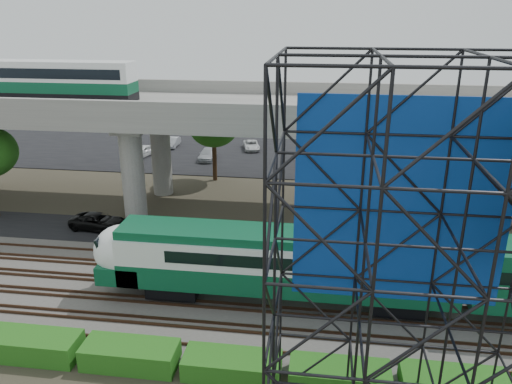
# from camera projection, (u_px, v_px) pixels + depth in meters

# --- Properties ---
(ground) EXTENTS (140.00, 140.00, 0.00)m
(ground) POSITION_uv_depth(u_px,v_px,m) (229.00, 320.00, 27.77)
(ground) COLOR #474233
(ground) RESTS_ON ground
(ballast_bed) EXTENTS (90.00, 12.00, 0.20)m
(ballast_bed) POSITION_uv_depth(u_px,v_px,m) (235.00, 299.00, 29.60)
(ballast_bed) COLOR slate
(ballast_bed) RESTS_ON ground
(service_road) EXTENTS (90.00, 5.00, 0.08)m
(service_road) POSITION_uv_depth(u_px,v_px,m) (255.00, 239.00, 37.53)
(service_road) COLOR black
(service_road) RESTS_ON ground
(parking_lot) EXTENTS (90.00, 18.00, 0.08)m
(parking_lot) POSITION_uv_depth(u_px,v_px,m) (282.00, 155.00, 59.41)
(parking_lot) COLOR black
(parking_lot) RESTS_ON ground
(harbor_water) EXTENTS (140.00, 40.00, 0.03)m
(harbor_water) POSITION_uv_depth(u_px,v_px,m) (294.00, 118.00, 79.90)
(harbor_water) COLOR slate
(harbor_water) RESTS_ON ground
(rail_tracks) EXTENTS (90.00, 9.52, 0.16)m
(rail_tracks) POSITION_uv_depth(u_px,v_px,m) (235.00, 297.00, 29.54)
(rail_tracks) COLOR #472D1E
(rail_tracks) RESTS_ON ballast_bed
(commuter_train) EXTENTS (29.30, 3.06, 4.30)m
(commuter_train) POSITION_uv_depth(u_px,v_px,m) (321.00, 263.00, 28.01)
(commuter_train) COLOR black
(commuter_train) RESTS_ON rail_tracks
(overpass) EXTENTS (80.00, 12.00, 12.40)m
(overpass) POSITION_uv_depth(u_px,v_px,m) (249.00, 117.00, 40.02)
(overpass) COLOR #9E9B93
(overpass) RESTS_ON ground
(scaffold_tower) EXTENTS (9.36, 6.36, 15.00)m
(scaffold_tower) POSITION_uv_depth(u_px,v_px,m) (408.00, 287.00, 16.78)
(scaffold_tower) COLOR black
(scaffold_tower) RESTS_ON ground
(hedge_strip) EXTENTS (34.60, 1.80, 1.20)m
(hedge_strip) POSITION_uv_depth(u_px,v_px,m) (232.00, 365.00, 23.45)
(hedge_strip) COLOR #1A5E15
(hedge_strip) RESTS_ON ground
(trees) EXTENTS (40.94, 16.94, 7.69)m
(trees) POSITION_uv_depth(u_px,v_px,m) (209.00, 147.00, 41.52)
(trees) COLOR #382314
(trees) RESTS_ON ground
(suv) EXTENTS (4.71, 2.57, 1.25)m
(suv) POSITION_uv_depth(u_px,v_px,m) (99.00, 222.00, 39.03)
(suv) COLOR black
(suv) RESTS_ON service_road
(parked_cars) EXTENTS (37.03, 9.51, 1.31)m
(parked_cars) POSITION_uv_depth(u_px,v_px,m) (294.00, 152.00, 58.56)
(parked_cars) COLOR white
(parked_cars) RESTS_ON parking_lot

